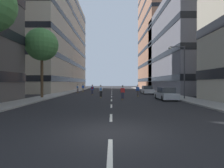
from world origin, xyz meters
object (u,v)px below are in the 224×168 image
(skater_3, at_px, (123,92))
(streetlamp_right, at_px, (182,66))
(skater_0, at_px, (78,88))
(skater_5, at_px, (93,89))
(parked_car_near, at_px, (166,94))
(parked_car_mid, at_px, (147,90))
(skater_2, at_px, (138,90))
(skater_4, at_px, (83,87))
(skater_1, at_px, (101,90))
(street_tree_mid, at_px, (42,45))

(skater_3, bearing_deg, streetlamp_right, -0.56)
(skater_0, bearing_deg, skater_5, -57.20)
(parked_car_near, xyz_separation_m, parked_car_mid, (0.00, 11.12, 0.00))
(parked_car_near, relative_size, streetlamp_right, 0.68)
(skater_5, bearing_deg, skater_0, 122.80)
(parked_car_mid, distance_m, skater_2, 6.42)
(skater_0, relative_size, skater_3, 1.00)
(skater_3, height_order, skater_4, same)
(skater_1, bearing_deg, skater_3, -45.71)
(streetlamp_right, bearing_deg, parked_car_mid, 100.43)
(parked_car_mid, xyz_separation_m, skater_1, (-8.20, -7.82, 0.32))
(street_tree_mid, bearing_deg, skater_1, 10.15)
(streetlamp_right, xyz_separation_m, skater_0, (-15.64, 13.58, -3.12))
(skater_5, bearing_deg, skater_3, -59.03)
(skater_0, relative_size, skater_1, 1.00)
(street_tree_mid, xyz_separation_m, skater_4, (2.73, 15.95, -6.17))
(skater_1, relative_size, skater_3, 1.00)
(skater_1, xyz_separation_m, skater_3, (2.92, -3.00, -0.03))
(parked_car_mid, height_order, skater_3, skater_3)
(parked_car_near, bearing_deg, street_tree_mid, 173.22)
(skater_4, bearing_deg, streetlamp_right, -49.10)
(skater_0, bearing_deg, street_tree_mid, -101.17)
(skater_0, xyz_separation_m, skater_3, (8.36, -13.51, -0.03))
(skater_2, bearing_deg, parked_car_near, -63.46)
(streetlamp_right, distance_m, skater_0, 20.95)
(parked_car_mid, height_order, skater_1, skater_1)
(parked_car_mid, distance_m, skater_4, 14.88)
(parked_car_mid, height_order, skater_0, skater_0)
(skater_2, relative_size, skater_5, 1.00)
(skater_1, relative_size, skater_4, 1.00)
(streetlamp_right, distance_m, skater_2, 7.53)
(streetlamp_right, xyz_separation_m, skater_5, (-11.98, 7.90, -3.12))
(skater_2, bearing_deg, skater_4, 130.20)
(skater_1, bearing_deg, parked_car_mid, 43.63)
(parked_car_near, height_order, skater_1, skater_1)
(skater_3, bearing_deg, skater_4, 114.45)
(skater_0, distance_m, skater_5, 6.76)
(parked_car_near, relative_size, skater_1, 2.47)
(skater_3, distance_m, skater_5, 9.13)
(skater_0, bearing_deg, parked_car_mid, -11.17)
(skater_3, bearing_deg, skater_0, 121.74)
(street_tree_mid, distance_m, skater_4, 17.32)
(parked_car_near, height_order, street_tree_mid, street_tree_mid)
(skater_1, height_order, skater_4, same)
(parked_car_near, bearing_deg, skater_0, 134.64)
(parked_car_mid, bearing_deg, streetlamp_right, -79.57)
(parked_car_mid, bearing_deg, skater_5, -163.32)
(parked_car_mid, relative_size, streetlamp_right, 0.68)
(parked_car_near, xyz_separation_m, skater_3, (-5.28, 0.30, 0.29))
(parked_car_near, xyz_separation_m, streetlamp_right, (2.00, 0.23, 3.44))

